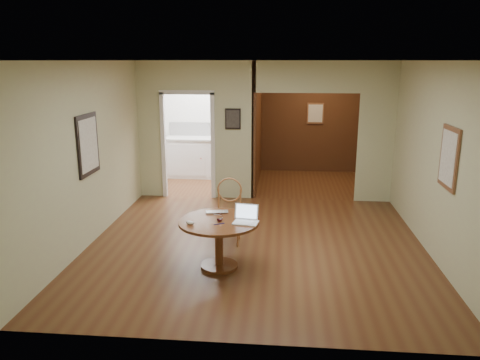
# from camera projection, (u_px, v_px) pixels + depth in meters

# --- Properties ---
(floor) EXTENTS (5.00, 5.00, 0.00)m
(floor) POSITION_uv_depth(u_px,v_px,m) (256.00, 246.00, 7.01)
(floor) COLOR #4E2916
(floor) RESTS_ON ground
(room_shell) EXTENTS (5.20, 7.50, 5.00)m
(room_shell) POSITION_uv_depth(u_px,v_px,m) (242.00, 130.00, 9.72)
(room_shell) COLOR white
(room_shell) RESTS_ON ground
(dining_table) EXTENTS (1.06, 1.06, 0.67)m
(dining_table) POSITION_uv_depth(u_px,v_px,m) (219.00, 233.00, 6.16)
(dining_table) COLOR brown
(dining_table) RESTS_ON ground
(chair) EXTENTS (0.42, 0.42, 0.98)m
(chair) POSITION_uv_depth(u_px,v_px,m) (229.00, 207.00, 7.07)
(chair) COLOR #AB663D
(chair) RESTS_ON ground
(open_laptop) EXTENTS (0.34, 0.31, 0.22)m
(open_laptop) POSITION_uv_depth(u_px,v_px,m) (246.00, 217.00, 6.07)
(open_laptop) COLOR white
(open_laptop) RESTS_ON dining_table
(closed_laptop) EXTENTS (0.34, 0.25, 0.02)m
(closed_laptop) POSITION_uv_depth(u_px,v_px,m) (217.00, 213.00, 6.38)
(closed_laptop) COLOR silver
(closed_laptop) RESTS_ON dining_table
(mouse) EXTENTS (0.13, 0.10, 0.05)m
(mouse) POSITION_uv_depth(u_px,v_px,m) (190.00, 223.00, 5.97)
(mouse) COLOR white
(mouse) RESTS_ON dining_table
(wine_glass) EXTENTS (0.09, 0.09, 0.10)m
(wine_glass) POSITION_uv_depth(u_px,v_px,m) (220.00, 218.00, 6.08)
(wine_glass) COLOR white
(wine_glass) RESTS_ON dining_table
(pen) EXTENTS (0.13, 0.08, 0.01)m
(pen) POSITION_uv_depth(u_px,v_px,m) (219.00, 224.00, 5.98)
(pen) COLOR navy
(pen) RESTS_ON dining_table
(kitchen_cabinet) EXTENTS (2.06, 0.60, 0.94)m
(kitchen_cabinet) POSITION_uv_depth(u_px,v_px,m) (209.00, 157.00, 11.06)
(kitchen_cabinet) COLOR white
(kitchen_cabinet) RESTS_ON ground
(grocery_bag) EXTENTS (0.41, 0.39, 0.34)m
(grocery_bag) POSITION_uv_depth(u_px,v_px,m) (233.00, 131.00, 10.85)
(grocery_bag) COLOR beige
(grocery_bag) RESTS_ON kitchen_cabinet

